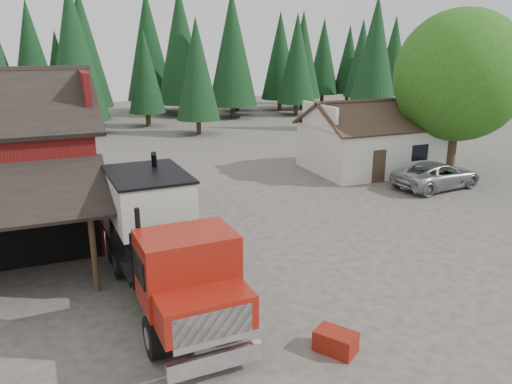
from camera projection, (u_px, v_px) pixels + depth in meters
name	position (u px, v px, depth m)	size (l,w,h in m)	color
ground	(272.00, 288.00, 17.26)	(120.00, 120.00, 0.00)	#494139
farmhouse	(371.00, 144.00, 33.01)	(8.60, 6.42, 4.65)	silver
deciduous_tree	(460.00, 81.00, 30.56)	(8.00, 8.00, 10.20)	#382619
conifer_backdrop	(116.00, 120.00, 54.49)	(76.00, 16.00, 16.00)	black
near_pine_b	(197.00, 69.00, 44.33)	(3.96, 3.96, 10.40)	#382619
near_pine_c	(375.00, 56.00, 46.29)	(4.84, 4.84, 12.40)	#382619
near_pine_d	(74.00, 51.00, 43.81)	(5.28, 5.28, 13.40)	#382619
feed_truck	(162.00, 237.00, 16.23)	(3.22, 9.98, 4.46)	black
silver_car	(437.00, 175.00, 28.94)	(2.55, 5.52, 1.53)	#A5A7AD
equip_box	(336.00, 342.00, 13.66)	(0.70, 1.10, 0.60)	maroon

